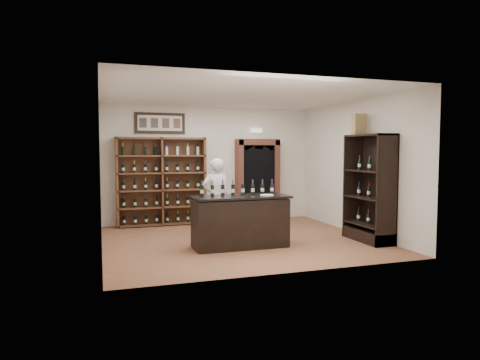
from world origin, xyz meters
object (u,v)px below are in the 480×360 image
at_px(tasting_counter, 240,222).
at_px(shopkeeper, 216,197).
at_px(wine_shelf, 161,181).
at_px(counter_bottle_0, 202,191).
at_px(wine_crate, 359,124).
at_px(side_cabinet, 370,205).

height_order(tasting_counter, shopkeeper, shopkeeper).
distance_m(wine_shelf, shopkeeper, 1.94).
bearing_deg(counter_bottle_0, tasting_counter, -10.85).
bearing_deg(tasting_counter, wine_crate, 2.13).
height_order(tasting_counter, wine_crate, wine_crate).
xyz_separation_m(counter_bottle_0, wine_crate, (3.41, -0.04, 1.31)).
xyz_separation_m(wine_shelf, tasting_counter, (1.10, -2.93, -0.61)).
relative_size(shopkeeper, wine_crate, 3.82).
height_order(wine_shelf, wine_crate, wine_crate).
relative_size(counter_bottle_0, side_cabinet, 0.14).
height_order(wine_shelf, counter_bottle_0, wine_shelf).
distance_m(side_cabinet, wine_crate, 1.72).
xyz_separation_m(side_cabinet, wine_crate, (-0.03, 0.40, 1.67)).
bearing_deg(side_cabinet, tasting_counter, 173.72).
bearing_deg(shopkeeper, wine_shelf, -63.23).
bearing_deg(shopkeeper, tasting_counter, 93.55).
bearing_deg(wine_shelf, counter_bottle_0, -82.26).
relative_size(side_cabinet, shopkeeper, 1.30).
bearing_deg(tasting_counter, side_cabinet, -6.28).
relative_size(wine_shelf, counter_bottle_0, 7.33).
relative_size(wine_shelf, tasting_counter, 1.17).
distance_m(counter_bottle_0, shopkeeper, 1.29).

